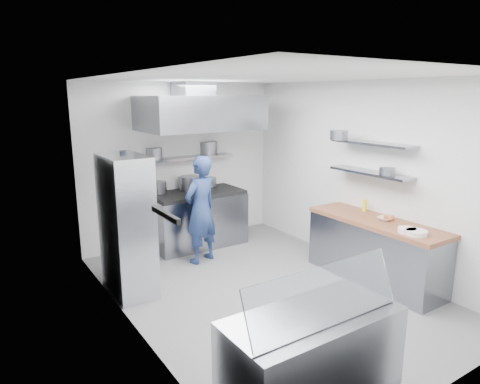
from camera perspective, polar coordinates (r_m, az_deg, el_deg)
floor at (r=5.97m, az=3.25°, el=-12.88°), size 5.00×5.00×0.00m
ceiling at (r=5.38m, az=3.63°, el=15.08°), size 5.00×5.00×0.00m
wall_back at (r=7.62m, az=-7.88°, el=3.75°), size 3.60×2.80×0.02m
wall_front at (r=3.88m, az=26.19°, el=-6.33°), size 3.60×2.80×0.02m
wall_left at (r=4.69m, az=-14.53°, el=-2.25°), size 2.80×5.00×0.02m
wall_right at (r=6.72m, az=15.85°, el=2.17°), size 2.80×5.00×0.02m
gas_range at (r=7.53m, az=-5.65°, el=-3.73°), size 1.60×0.80×0.90m
cooktop at (r=7.40m, az=-5.73°, el=-0.17°), size 1.57×0.78×0.06m
stock_pot_left at (r=7.33m, az=-10.75°, el=0.57°), size 0.25×0.25×0.20m
stock_pot_mid at (r=7.54m, az=-6.71°, el=1.21°), size 0.36×0.36×0.24m
stock_pot_right at (r=7.80m, az=-4.07°, el=1.35°), size 0.25×0.25×0.16m
over_range_shelf at (r=7.51m, az=-6.69°, el=4.57°), size 1.60×0.30×0.04m
shelf_pot_a at (r=7.35m, az=-11.35°, el=5.10°), size 0.27×0.27×0.18m
shelf_pot_b at (r=7.83m, az=-4.26°, el=5.92°), size 0.33×0.33×0.22m
extractor_hood at (r=7.07m, az=-5.31°, el=10.45°), size 1.90×1.15×0.55m
hood_duct at (r=7.26m, az=-6.24°, el=13.49°), size 0.55×0.55×0.24m
red_firebox at (r=7.13m, az=-16.78°, el=2.85°), size 0.22×0.10×0.26m
chef at (r=6.67m, az=-5.26°, el=-2.37°), size 0.71×0.58×1.69m
wire_rack at (r=5.78m, az=-14.87°, el=-4.32°), size 0.50×0.90×1.85m
rack_bin_a at (r=5.90m, az=-15.10°, el=-5.25°), size 0.16×0.21×0.19m
rack_bin_b at (r=6.01m, az=-16.15°, el=-0.05°), size 0.15×0.19×0.17m
rack_jar at (r=5.71m, az=-15.23°, el=4.46°), size 0.10×0.10×0.18m
knife_strip at (r=3.84m, az=-9.91°, el=-3.00°), size 0.04×0.55×0.05m
prep_counter_base at (r=6.37m, az=17.49°, el=-7.69°), size 0.62×2.00×0.84m
prep_counter_top at (r=6.23m, az=17.76°, el=-3.80°), size 0.65×2.04×0.06m
plate_stack_a at (r=5.71m, az=22.49°, el=-5.04°), size 0.26×0.26×0.06m
plate_stack_b at (r=5.77m, az=21.39°, el=-4.77°), size 0.23×0.23×0.06m
copper_pan at (r=6.26m, az=19.24°, el=-3.26°), size 0.15×0.15×0.06m
squeeze_bottle at (r=6.60m, az=16.29°, el=-1.70°), size 0.06×0.06×0.18m
mixing_bowl at (r=6.21m, az=18.78°, el=-3.39°), size 0.22×0.22×0.05m
wall_shelf_lower at (r=6.39m, az=16.98°, el=2.48°), size 0.30×1.30×0.04m
wall_shelf_upper at (r=6.34m, az=17.22°, el=6.22°), size 0.30×1.30×0.04m
shelf_pot_c at (r=6.15m, az=19.04°, el=2.61°), size 0.21×0.21×0.10m
shelf_pot_d at (r=6.51m, az=13.05°, el=7.42°), size 0.26×0.26×0.14m
display_case at (r=3.86m, az=9.46°, el=-21.37°), size 1.50×0.70×0.85m
display_glass at (r=3.47m, az=11.23°, el=-13.36°), size 1.47×0.19×0.42m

